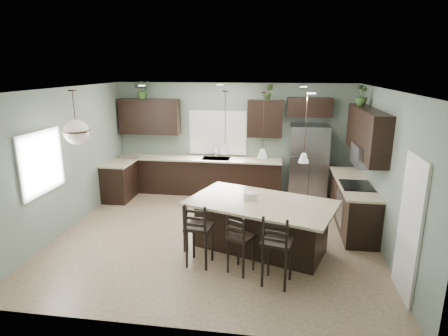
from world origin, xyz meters
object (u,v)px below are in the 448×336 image
refrigerator (308,163)px  kitchen_island (260,227)px  bar_stool_right (277,249)px  bar_stool_center (241,243)px  plant_back_left (142,90)px  bar_stool_left (199,233)px  serving_dish (251,196)px

refrigerator → kitchen_island: size_ratio=0.75×
refrigerator → bar_stool_right: bearing=-100.0°
kitchen_island → bar_stool_center: bearing=-90.2°
bar_stool_center → plant_back_left: bearing=155.0°
bar_stool_right → plant_back_left: 5.76m
refrigerator → plant_back_left: (-4.17, 0.19, 1.70)m
kitchen_island → bar_stool_center: 0.81m
plant_back_left → bar_stool_right: bearing=-49.8°
refrigerator → kitchen_island: refrigerator is taller
bar_stool_left → bar_stool_center: bar_stool_left is taller
serving_dish → plant_back_left: 4.55m
serving_dish → plant_back_left: bearing=134.7°
kitchen_island → bar_stool_right: (0.30, -1.02, 0.11)m
bar_stool_center → bar_stool_right: bearing=3.0°
bar_stool_right → plant_back_left: (-3.47, 4.10, 2.05)m
kitchen_island → bar_stool_left: size_ratio=2.22×
refrigerator → bar_stool_left: bearing=-119.1°
kitchen_island → bar_stool_left: bar_stool_left is taller
refrigerator → plant_back_left: 4.50m
refrigerator → bar_stool_left: 4.04m
plant_back_left → bar_stool_left: bearing=-59.2°
bar_stool_left → plant_back_left: plant_back_left is taller
serving_dish → bar_stool_right: bearing=-65.9°
bar_stool_left → plant_back_left: size_ratio=2.47×
serving_dish → bar_stool_center: bearing=-95.4°
kitchen_island → bar_stool_center: (-0.27, -0.76, 0.04)m
refrigerator → plant_back_left: bearing=177.4°
serving_dish → bar_stool_right: size_ratio=0.21×
bar_stool_left → kitchen_island: bearing=40.3°
refrigerator → bar_stool_right: size_ratio=1.62×
bar_stool_center → plant_back_left: 5.26m
serving_dish → bar_stool_left: (-0.77, -0.69, -0.44)m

